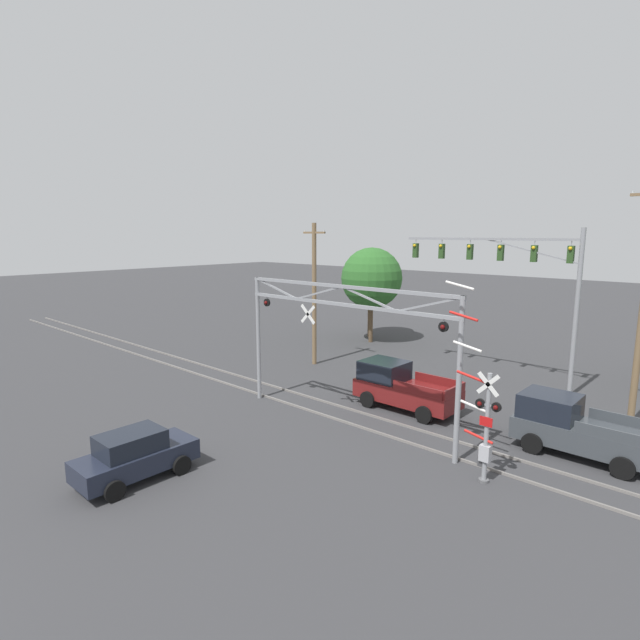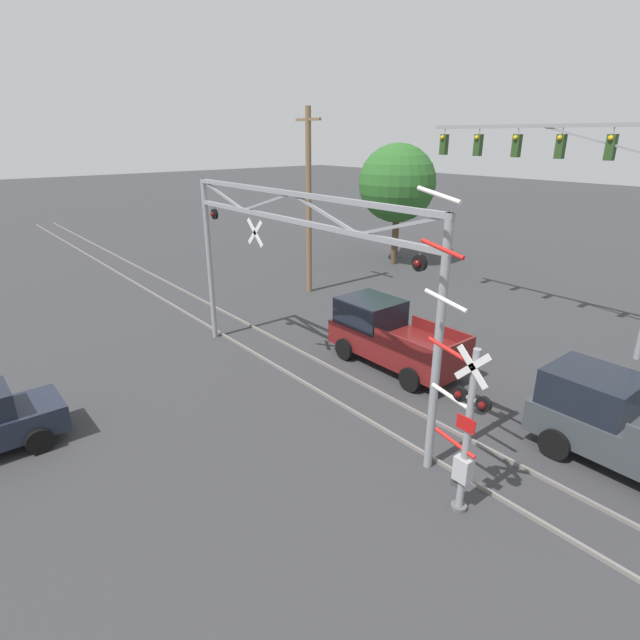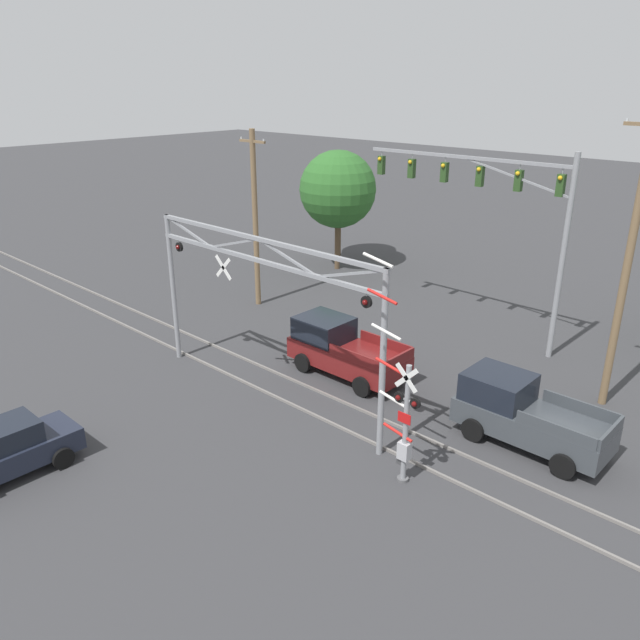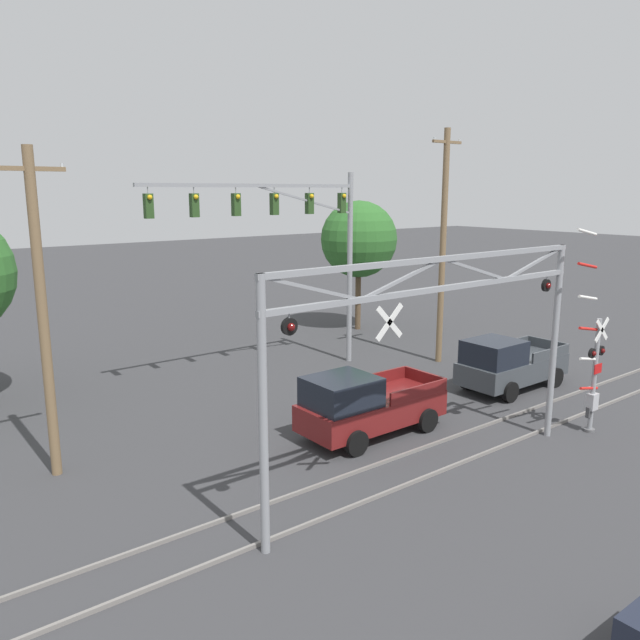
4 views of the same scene
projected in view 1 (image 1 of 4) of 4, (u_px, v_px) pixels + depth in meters
name	position (u px, v px, depth m)	size (l,w,h in m)	color
rail_track_near	(345.00, 422.00, 22.34)	(80.00, 0.08, 0.10)	gray
rail_track_far	(365.00, 414.00, 23.39)	(80.00, 0.08, 0.10)	gray
crossing_gantry	(342.00, 326.00, 21.39)	(11.20, 0.26, 6.25)	gray
crossing_signal_mast	(483.00, 421.00, 16.80)	(2.19, 0.35, 6.81)	gray
traffic_signal_span	(523.00, 275.00, 26.79)	(10.12, 0.39, 8.68)	gray
pickup_truck_lead	(401.00, 387.00, 24.16)	(5.05, 2.26, 2.18)	maroon
pickup_truck_following	(575.00, 428.00, 19.07)	(4.94, 2.26, 2.18)	#3D4247
sedan_waiting	(135.00, 455.00, 17.13)	(1.94, 4.05, 1.72)	#1E2333
utility_pole_left	(314.00, 293.00, 31.73)	(1.80, 0.28, 9.04)	brown
background_tree_beyond_span	(370.00, 276.00, 40.25)	(3.58, 3.58, 6.84)	brown
background_tree_far_right_verge	(372.00, 278.00, 38.21)	(4.68, 4.68, 7.35)	brown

